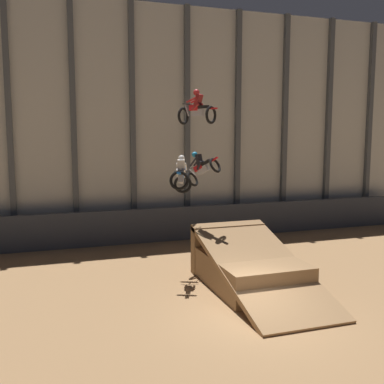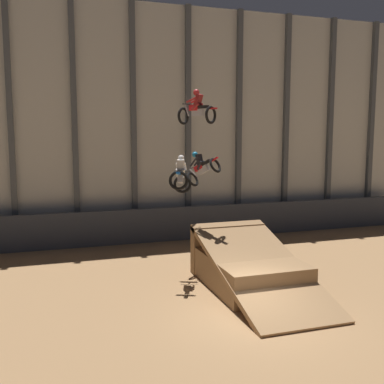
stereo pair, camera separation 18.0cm
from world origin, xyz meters
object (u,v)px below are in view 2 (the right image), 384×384
at_px(dirt_ramp, 247,267).
at_px(rider_bike_right_air, 202,168).
at_px(rider_bike_left_air, 181,176).
at_px(rider_bike_center_air, 197,110).

relative_size(dirt_ramp, rider_bike_right_air, 3.70).
relative_size(rider_bike_left_air, rider_bike_center_air, 1.07).
bearing_deg(rider_bike_center_air, rider_bike_left_air, -165.80).
relative_size(rider_bike_center_air, rider_bike_right_air, 0.94).
distance_m(dirt_ramp, rider_bike_center_air, 6.70).
bearing_deg(rider_bike_left_air, dirt_ramp, -10.63).
bearing_deg(rider_bike_right_air, dirt_ramp, -123.08).
xyz_separation_m(dirt_ramp, rider_bike_right_air, (-0.37, 4.23, 3.47)).
distance_m(dirt_ramp, rider_bike_left_air, 4.29).
height_order(rider_bike_left_air, rider_bike_right_air, rider_bike_right_air).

